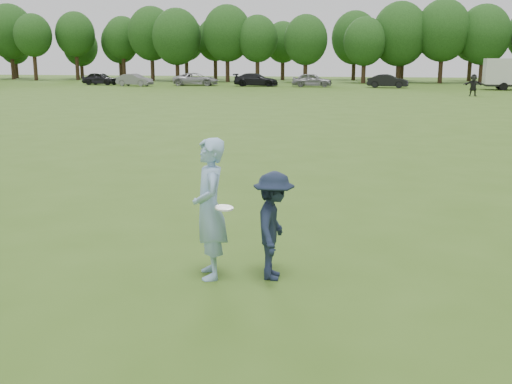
% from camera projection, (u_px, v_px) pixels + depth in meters
% --- Properties ---
extents(ground, '(200.00, 200.00, 0.00)m').
position_uv_depth(ground, '(271.00, 280.00, 8.95)').
color(ground, '#395919').
rests_on(ground, ground).
extents(thrower, '(0.76, 0.90, 2.11)m').
position_uv_depth(thrower, '(210.00, 209.00, 8.86)').
color(thrower, '#90B6DF').
rests_on(thrower, ground).
extents(defender, '(0.67, 1.09, 1.63)m').
position_uv_depth(defender, '(274.00, 226.00, 8.85)').
color(defender, '#182236').
rests_on(defender, ground).
extents(player_far_d, '(1.76, 0.56, 1.89)m').
position_uv_depth(player_far_d, '(473.00, 85.00, 51.82)').
color(player_far_d, black).
rests_on(player_far_d, ground).
extents(car_a, '(4.65, 2.27, 1.53)m').
position_uv_depth(car_a, '(100.00, 79.00, 73.54)').
color(car_a, black).
rests_on(car_a, ground).
extents(car_b, '(4.49, 2.08, 1.43)m').
position_uv_depth(car_b, '(135.00, 80.00, 70.52)').
color(car_b, slate).
rests_on(car_b, ground).
extents(car_c, '(5.67, 3.14, 1.50)m').
position_uv_depth(car_c, '(196.00, 79.00, 71.53)').
color(car_c, '#9F9EA3').
rests_on(car_c, ground).
extents(car_d, '(5.28, 2.36, 1.50)m').
position_uv_depth(car_d, '(256.00, 80.00, 69.84)').
color(car_d, black).
rests_on(car_d, ground).
extents(car_e, '(4.64, 2.07, 1.55)m').
position_uv_depth(car_e, '(312.00, 80.00, 68.31)').
color(car_e, gray).
rests_on(car_e, ground).
extents(car_f, '(4.61, 2.01, 1.47)m').
position_uv_depth(car_f, '(388.00, 81.00, 66.34)').
color(car_f, black).
rests_on(car_f, ground).
extents(disc_in_play, '(0.31, 0.31, 0.06)m').
position_uv_depth(disc_in_play, '(224.00, 208.00, 8.62)').
color(disc_in_play, white).
rests_on(disc_in_play, ground).
extents(treeline, '(130.35, 18.39, 11.74)m').
position_uv_depth(treeline, '(399.00, 35.00, 80.32)').
color(treeline, '#332114').
rests_on(treeline, ground).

